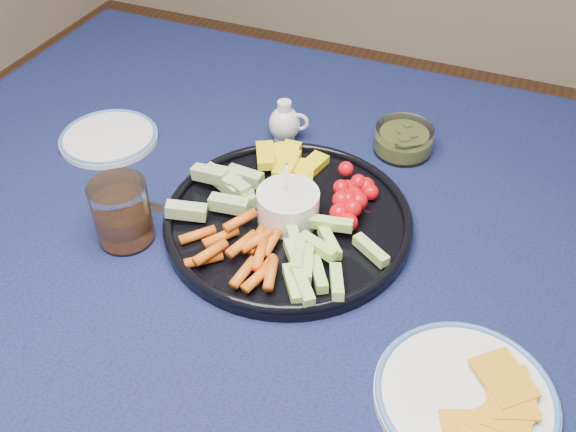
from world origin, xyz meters
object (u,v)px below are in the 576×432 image
at_px(creamer_pitcher, 285,123).
at_px(pickle_bowl, 403,141).
at_px(cheese_plate, 466,395).
at_px(juice_tumbler, 123,216).
at_px(side_plate_extra, 109,137).
at_px(crudite_platter, 286,216).
at_px(dining_table, 355,270).

xyz_separation_m(creamer_pitcher, pickle_bowl, (0.21, 0.05, -0.01)).
height_order(pickle_bowl, cheese_plate, pickle_bowl).
xyz_separation_m(pickle_bowl, juice_tumbler, (-0.33, -0.38, 0.02)).
relative_size(juice_tumbler, side_plate_extra, 0.57).
relative_size(crudite_platter, cheese_plate, 1.75).
bearing_deg(creamer_pitcher, dining_table, -42.41).
height_order(juice_tumbler, side_plate_extra, juice_tumbler).
bearing_deg(dining_table, cheese_plate, -48.24).
distance_m(crudite_platter, juice_tumbler, 0.25).
distance_m(crudite_platter, cheese_plate, 0.38).
distance_m(creamer_pitcher, cheese_plate, 0.59).
bearing_deg(pickle_bowl, dining_table, -91.45).
bearing_deg(dining_table, side_plate_extra, 173.69).
height_order(crudite_platter, cheese_plate, crudite_platter).
distance_m(pickle_bowl, side_plate_extra, 0.53).
xyz_separation_m(crudite_platter, juice_tumbler, (-0.21, -0.12, 0.02)).
height_order(dining_table, juice_tumbler, juice_tumbler).
distance_m(creamer_pitcher, side_plate_extra, 0.32).
bearing_deg(juice_tumbler, pickle_bowl, 49.30).
bearing_deg(cheese_plate, side_plate_extra, 157.71).
height_order(dining_table, cheese_plate, cheese_plate).
bearing_deg(cheese_plate, creamer_pitcher, 134.47).
bearing_deg(side_plate_extra, creamer_pitcher, 23.74).
bearing_deg(pickle_bowl, cheese_plate, -66.44).
bearing_deg(dining_table, crudite_platter, -163.00).
bearing_deg(juice_tumbler, cheese_plate, -9.00).
bearing_deg(creamer_pitcher, pickle_bowl, 12.86).
bearing_deg(crudite_platter, creamer_pitcher, 113.38).
relative_size(dining_table, creamer_pitcher, 21.08).
distance_m(dining_table, side_plate_extra, 0.51).
height_order(creamer_pitcher, cheese_plate, creamer_pitcher).
height_order(dining_table, creamer_pitcher, creamer_pitcher).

